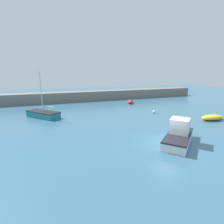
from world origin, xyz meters
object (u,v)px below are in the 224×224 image
mooring_buoy_white (154,112)px  fishing_dinghy_green (130,102)px  rowboat_blue_near (213,117)px  motorboat_with_cabin (179,135)px  mooring_buoy_yellow (179,125)px  sailboat_tall_mast (43,114)px

mooring_buoy_white → fishing_dinghy_green: bearing=87.6°
rowboat_blue_near → mooring_buoy_white: size_ratio=7.71×
motorboat_with_cabin → mooring_buoy_white: size_ratio=11.41×
fishing_dinghy_green → mooring_buoy_yellow: 16.05m
motorboat_with_cabin → mooring_buoy_yellow: size_ratio=11.38×
mooring_buoy_yellow → mooring_buoy_white: mooring_buoy_yellow is taller
rowboat_blue_near → motorboat_with_cabin: bearing=30.0°
fishing_dinghy_green → rowboat_blue_near: size_ratio=0.73×
fishing_dinghy_green → motorboat_with_cabin: size_ratio=0.49×
fishing_dinghy_green → mooring_buoy_white: bearing=-156.7°
rowboat_blue_near → mooring_buoy_yellow: size_ratio=7.68×
mooring_buoy_yellow → motorboat_with_cabin: bearing=-132.1°
fishing_dinghy_green → motorboat_with_cabin: (-5.06, -19.75, 0.37)m
mooring_buoy_white → motorboat_with_cabin: bearing=-113.5°
mooring_buoy_white → mooring_buoy_yellow: bearing=-100.2°
sailboat_tall_mast → motorboat_with_cabin: 18.19m
rowboat_blue_near → mooring_buoy_yellow: 6.23m
sailboat_tall_mast → rowboat_blue_near: (21.10, -9.59, -0.11)m
fishing_dinghy_green → rowboat_blue_near: fishing_dinghy_green is taller
rowboat_blue_near → mooring_buoy_white: 7.96m
sailboat_tall_mast → rowboat_blue_near: sailboat_tall_mast is taller
motorboat_with_cabin → mooring_buoy_white: bearing=-153.3°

